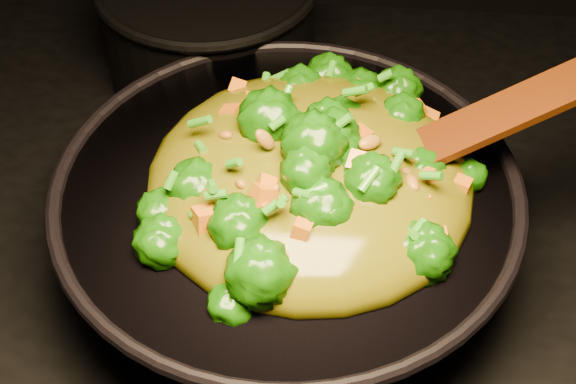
# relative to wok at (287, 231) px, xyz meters

# --- Properties ---
(wok) EXTENTS (0.51, 0.51, 0.12)m
(wok) POSITION_rel_wok_xyz_m (0.00, 0.00, 0.00)
(wok) COLOR black
(wok) RESTS_ON stovetop
(stir_fry) EXTENTS (0.35, 0.35, 0.10)m
(stir_fry) POSITION_rel_wok_xyz_m (0.02, 0.00, 0.11)
(stir_fry) COLOR #175806
(stir_fry) RESTS_ON wok
(spatula) EXTENTS (0.27, 0.13, 0.12)m
(spatula) POSITION_rel_wok_xyz_m (0.15, 0.03, 0.11)
(spatula) COLOR #330C04
(spatula) RESTS_ON wok
(back_pot) EXTENTS (0.32, 0.32, 0.14)m
(back_pot) POSITION_rel_wok_xyz_m (-0.12, 0.29, 0.01)
(back_pot) COLOR black
(back_pot) RESTS_ON stovetop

